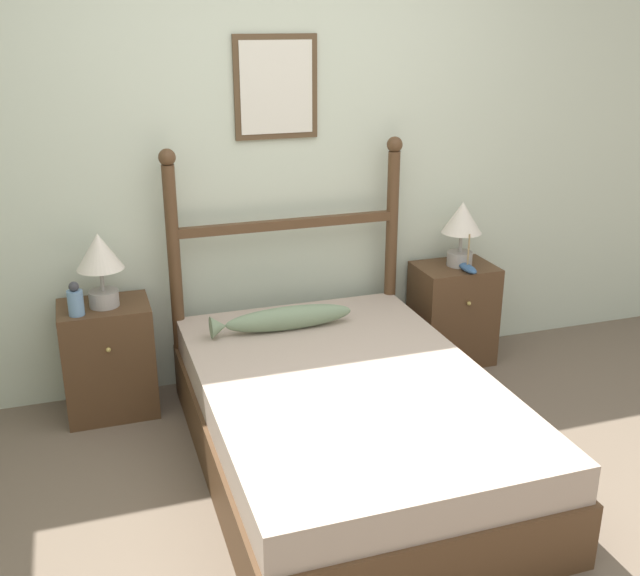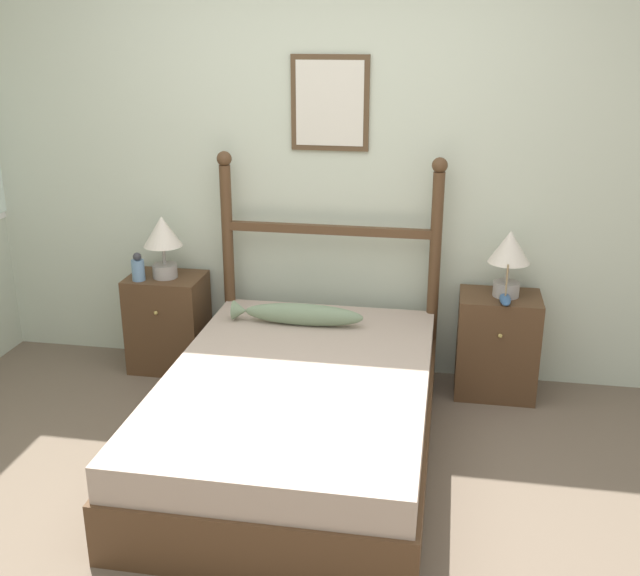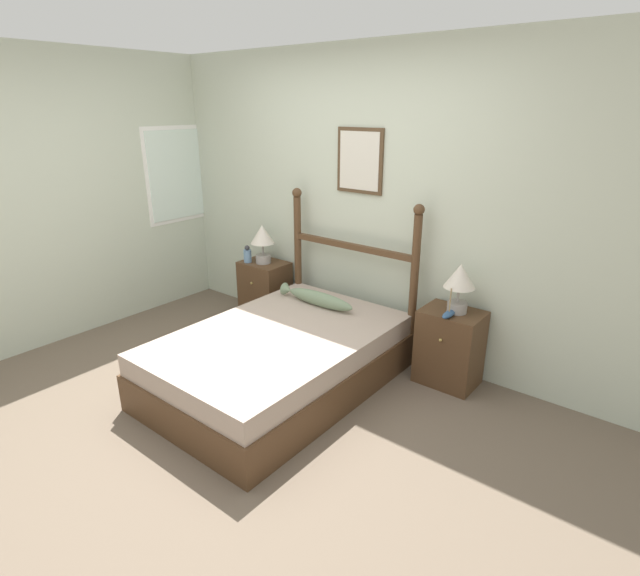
{
  "view_description": "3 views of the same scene",
  "coord_description": "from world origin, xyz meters",
  "px_view_note": "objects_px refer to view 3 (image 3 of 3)",
  "views": [
    {
      "loc": [
        -1.02,
        -2.19,
        1.98
      ],
      "look_at": [
        0.03,
        0.97,
        0.77
      ],
      "focal_mm": 42.0,
      "sensor_mm": 36.0,
      "label": 1
    },
    {
      "loc": [
        0.73,
        -2.59,
        2.05
      ],
      "look_at": [
        0.09,
        1.04,
        0.75
      ],
      "focal_mm": 42.0,
      "sensor_mm": 36.0,
      "label": 2
    },
    {
      "loc": [
        2.43,
        -1.84,
        2.07
      ],
      "look_at": [
        0.13,
        1.03,
        0.72
      ],
      "focal_mm": 28.0,
      "sensor_mm": 36.0,
      "label": 3
    }
  ],
  "objects_px": {
    "bed": "(279,359)",
    "fish_pillow": "(317,298)",
    "table_lamp_right": "(460,281)",
    "table_lamp_left": "(262,238)",
    "model_boat": "(449,313)",
    "nightstand_left": "(265,291)",
    "nightstand_right": "(450,347)",
    "bottle": "(247,255)"
  },
  "relations": [
    {
      "from": "bed",
      "to": "fish_pillow",
      "type": "distance_m",
      "value": 0.69
    },
    {
      "from": "table_lamp_right",
      "to": "fish_pillow",
      "type": "bearing_deg",
      "value": -167.46
    },
    {
      "from": "table_lamp_left",
      "to": "model_boat",
      "type": "xyz_separation_m",
      "value": [
        2.0,
        -0.09,
        -0.23
      ]
    },
    {
      "from": "table_lamp_right",
      "to": "fish_pillow",
      "type": "height_order",
      "value": "table_lamp_right"
    },
    {
      "from": "nightstand_left",
      "to": "table_lamp_left",
      "type": "relative_size",
      "value": 1.59
    },
    {
      "from": "bed",
      "to": "nightstand_left",
      "type": "relative_size",
      "value": 3.23
    },
    {
      "from": "model_boat",
      "to": "fish_pillow",
      "type": "relative_size",
      "value": 0.3
    },
    {
      "from": "nightstand_left",
      "to": "table_lamp_left",
      "type": "height_order",
      "value": "table_lamp_left"
    },
    {
      "from": "nightstand_right",
      "to": "bottle",
      "type": "bearing_deg",
      "value": -177.37
    },
    {
      "from": "bed",
      "to": "table_lamp_left",
      "type": "height_order",
      "value": "table_lamp_left"
    },
    {
      "from": "table_lamp_left",
      "to": "model_boat",
      "type": "distance_m",
      "value": 2.02
    },
    {
      "from": "nightstand_right",
      "to": "bed",
      "type": "bearing_deg",
      "value": -139.16
    },
    {
      "from": "table_lamp_left",
      "to": "bottle",
      "type": "xyz_separation_m",
      "value": [
        -0.14,
        -0.08,
        -0.17
      ]
    },
    {
      "from": "bed",
      "to": "table_lamp_left",
      "type": "distance_m",
      "value": 1.45
    },
    {
      "from": "bed",
      "to": "table_lamp_left",
      "type": "bearing_deg",
      "value": 139.45
    },
    {
      "from": "nightstand_right",
      "to": "table_lamp_right",
      "type": "bearing_deg",
      "value": 9.34
    },
    {
      "from": "table_lamp_left",
      "to": "bottle",
      "type": "bearing_deg",
      "value": -148.92
    },
    {
      "from": "bed",
      "to": "fish_pillow",
      "type": "height_order",
      "value": "fish_pillow"
    },
    {
      "from": "table_lamp_right",
      "to": "bottle",
      "type": "distance_m",
      "value": 2.16
    },
    {
      "from": "nightstand_left",
      "to": "table_lamp_left",
      "type": "distance_m",
      "value": 0.55
    },
    {
      "from": "table_lamp_right",
      "to": "model_boat",
      "type": "relative_size",
      "value": 1.72
    },
    {
      "from": "bed",
      "to": "model_boat",
      "type": "distance_m",
      "value": 1.33
    },
    {
      "from": "nightstand_right",
      "to": "model_boat",
      "type": "height_order",
      "value": "model_boat"
    },
    {
      "from": "bed",
      "to": "model_boat",
      "type": "height_order",
      "value": "model_boat"
    },
    {
      "from": "bed",
      "to": "table_lamp_right",
      "type": "relative_size",
      "value": 5.12
    },
    {
      "from": "nightstand_left",
      "to": "bottle",
      "type": "relative_size",
      "value": 3.49
    },
    {
      "from": "nightstand_left",
      "to": "table_lamp_right",
      "type": "relative_size",
      "value": 1.59
    },
    {
      "from": "nightstand_left",
      "to": "fish_pillow",
      "type": "bearing_deg",
      "value": -16.06
    },
    {
      "from": "nightstand_right",
      "to": "table_lamp_right",
      "type": "xyz_separation_m",
      "value": [
        0.03,
        0.0,
        0.55
      ]
    },
    {
      "from": "model_boat",
      "to": "bed",
      "type": "bearing_deg",
      "value": -143.37
    },
    {
      "from": "bed",
      "to": "table_lamp_right",
      "type": "bearing_deg",
      "value": 40.28
    },
    {
      "from": "table_lamp_right",
      "to": "model_boat",
      "type": "xyz_separation_m",
      "value": [
        -0.01,
        -0.11,
        -0.23
      ]
    },
    {
      "from": "bed",
      "to": "bottle",
      "type": "xyz_separation_m",
      "value": [
        -1.13,
        0.77,
        0.46
      ]
    },
    {
      "from": "nightstand_left",
      "to": "table_lamp_right",
      "type": "height_order",
      "value": "table_lamp_right"
    },
    {
      "from": "table_lamp_left",
      "to": "model_boat",
      "type": "height_order",
      "value": "table_lamp_left"
    },
    {
      "from": "table_lamp_right",
      "to": "fish_pillow",
      "type": "relative_size",
      "value": 0.51
    },
    {
      "from": "nightstand_left",
      "to": "table_lamp_right",
      "type": "xyz_separation_m",
      "value": [
        2.02,
        0.0,
        0.55
      ]
    },
    {
      "from": "nightstand_right",
      "to": "model_boat",
      "type": "distance_m",
      "value": 0.34
    },
    {
      "from": "table_lamp_right",
      "to": "table_lamp_left",
      "type": "bearing_deg",
      "value": -179.43
    },
    {
      "from": "bottle",
      "to": "fish_pillow",
      "type": "relative_size",
      "value": 0.23
    },
    {
      "from": "bottle",
      "to": "model_boat",
      "type": "xyz_separation_m",
      "value": [
        2.14,
        -0.01,
        -0.05
      ]
    },
    {
      "from": "nightstand_left",
      "to": "table_lamp_right",
      "type": "distance_m",
      "value": 2.1
    }
  ]
}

